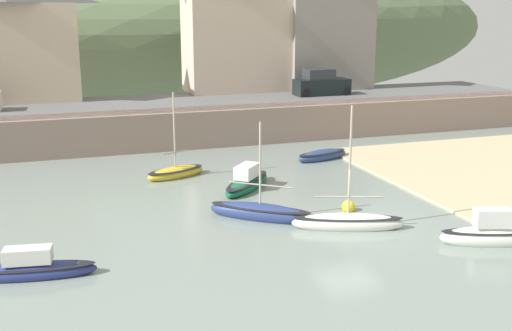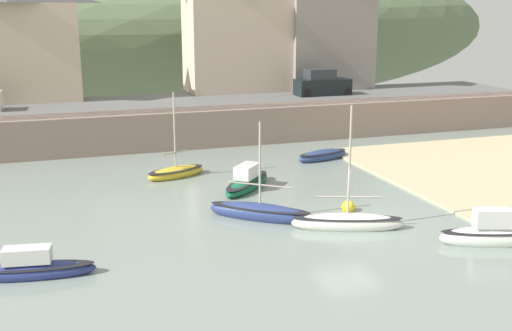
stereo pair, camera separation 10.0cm
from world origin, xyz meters
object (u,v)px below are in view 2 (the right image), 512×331
Objects in this scene: sailboat_blue_trim at (347,222)px; dinghy_open_wooden at (323,155)px; waterfront_building_right at (324,17)px; sailboat_white_hull at (491,234)px; mooring_buoy at (348,207)px; waterfront_building_left at (13,39)px; sailboat_far_left at (28,269)px; rowboat_small_beached at (176,172)px; sailboat_tall_mast at (260,212)px; waterfront_building_centre at (238,23)px; fishing_boat_green at (247,182)px; parked_car_by_wall at (322,84)px.

dinghy_open_wooden is (4.07, 11.31, -0.05)m from sailboat_blue_trim.
sailboat_white_hull is (-6.14, -28.92, -7.65)m from waterfront_building_right.
dinghy_open_wooden is at bearing 109.87° from sailboat_white_hull.
sailboat_white_hull reaches higher than mooring_buoy.
waterfront_building_left is at bearing 180.00° from waterfront_building_right.
sailboat_far_left is (-16.24, -12.17, 0.05)m from dinghy_open_wooden.
sailboat_white_hull reaches higher than sailboat_far_left.
rowboat_small_beached reaches higher than dinghy_open_wooden.
sailboat_tall_mast reaches higher than dinghy_open_wooden.
waterfront_building_centre reaches higher than fishing_boat_green.
sailboat_tall_mast is at bearing 161.59° from sailboat_blue_trim.
sailboat_tall_mast is 22.19m from parked_car_by_wall.
parked_car_by_wall is at bearing -11.82° from waterfront_building_left.
fishing_boat_green is 5.75m from mooring_buoy.
waterfront_building_centre is (16.34, 0.00, 0.93)m from waterfront_building_left.
waterfront_building_right reaches higher than parked_car_by_wall.
waterfront_building_right is 2.78× the size of sailboat_white_hull.
sailboat_blue_trim is 8.83× the size of mooring_buoy.
mooring_buoy is (-9.43, -23.59, -7.86)m from waterfront_building_right.
sailboat_white_hull is (4.38, -3.27, 0.10)m from sailboat_blue_trim.
sailboat_blue_trim is 3.76m from sailboat_tall_mast.
waterfront_building_right reaches higher than waterfront_building_left.
parked_car_by_wall is (4.03, 24.42, 2.82)m from sailboat_white_hull.
parked_car_by_wall is (4.33, 9.84, 2.97)m from dinghy_open_wooden.
waterfront_building_right reaches higher than rowboat_small_beached.
sailboat_blue_trim is 2.33m from mooring_buoy.
rowboat_small_beached is (-9.04, -1.10, 0.01)m from dinghy_open_wooden.
sailboat_tall_mast is (-7.03, -8.99, 0.05)m from dinghy_open_wooden.
sailboat_tall_mast is (-2.96, 2.32, 0.00)m from sailboat_blue_trim.
waterfront_building_left is 2.20× the size of fishing_boat_green.
waterfront_building_centre is 2.34× the size of sailboat_tall_mast.
sailboat_far_left is 7.58× the size of mooring_buoy.
sailboat_tall_mast is (-6.20, -23.33, -7.30)m from waterfront_building_centre.
mooring_buoy is at bearing -74.58° from rowboat_small_beached.
fishing_boat_green is 4.43m from rowboat_small_beached.
sailboat_blue_trim is at bearing -121.74° from fishing_boat_green.
waterfront_building_right reaches higher than sailboat_blue_trim.
fishing_boat_green is 0.99× the size of parked_car_by_wall.
mooring_buoy is at bearing 35.11° from sailboat_tall_mast.
fishing_boat_green is 0.87× the size of rowboat_small_beached.
waterfront_building_right is 23.21m from rowboat_small_beached.
rowboat_small_beached is 13.20m from sailboat_far_left.
sailboat_tall_mast is 0.97× the size of sailboat_far_left.
waterfront_building_left is at bearing 136.78° from sailboat_blue_trim.
waterfront_building_left is at bearing 152.25° from sailboat_tall_mast.
waterfront_building_left is 23.66m from waterfront_building_right.
waterfront_building_left is 2.23× the size of sailboat_white_hull.
sailboat_blue_trim is 1.27× the size of parked_car_by_wall.
sailboat_white_hull is 0.92× the size of sailboat_tall_mast.
dinghy_open_wooden is at bearing -114.18° from waterfront_building_right.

